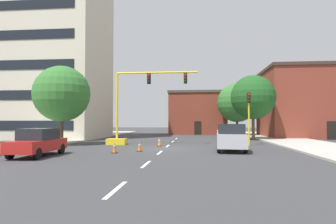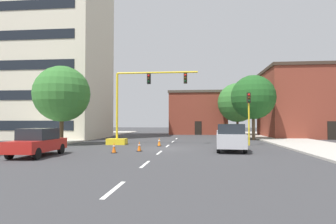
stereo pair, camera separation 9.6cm
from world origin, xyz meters
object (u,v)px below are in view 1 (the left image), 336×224
(tree_right_far, at_px, (237,103))
(tree_left_near, at_px, (62,94))
(sedan_red_near_left, at_px, (38,142))
(traffic_cone_roadside_a, at_px, (114,148))
(traffic_cone_roadside_c, at_px, (140,146))
(traffic_signal_gantry, at_px, (128,121))
(pickup_truck_silver, at_px, (231,138))
(traffic_cone_roadside_b, at_px, (159,142))
(tree_right_mid, at_px, (253,97))
(traffic_light_pole_right, at_px, (249,107))

(tree_right_far, xyz_separation_m, tree_left_near, (-18.58, -19.23, -0.30))
(sedan_red_near_left, bearing_deg, traffic_cone_roadside_a, 27.98)
(traffic_cone_roadside_c, bearing_deg, traffic_signal_gantry, 111.19)
(traffic_signal_gantry, bearing_deg, pickup_truck_silver, -28.14)
(traffic_cone_roadside_b, bearing_deg, tree_right_mid, 43.70)
(pickup_truck_silver, bearing_deg, traffic_signal_gantry, 151.86)
(traffic_signal_gantry, relative_size, pickup_truck_silver, 1.54)
(tree_left_near, xyz_separation_m, pickup_truck_silver, (14.99, -3.75, -3.76))
(sedan_red_near_left, distance_m, traffic_cone_roadside_a, 4.84)
(pickup_truck_silver, bearing_deg, tree_right_mid, 72.33)
(tree_right_mid, height_order, traffic_cone_roadside_b, tree_right_mid)
(tree_right_mid, relative_size, pickup_truck_silver, 1.38)
(traffic_signal_gantry, distance_m, traffic_cone_roadside_c, 6.64)
(tree_right_far, height_order, tree_right_mid, tree_right_far)
(traffic_signal_gantry, bearing_deg, tree_left_near, -170.18)
(traffic_signal_gantry, height_order, traffic_cone_roadside_b, traffic_signal_gantry)
(traffic_signal_gantry, height_order, traffic_cone_roadside_a, traffic_signal_gantry)
(traffic_signal_gantry, height_order, pickup_truck_silver, traffic_signal_gantry)
(tree_left_near, bearing_deg, sedan_red_near_left, -73.05)
(tree_right_mid, relative_size, traffic_cone_roadside_a, 10.03)
(sedan_red_near_left, bearing_deg, traffic_signal_gantry, 69.98)
(traffic_signal_gantry, distance_m, traffic_cone_roadside_b, 3.94)
(tree_right_far, distance_m, tree_left_near, 26.74)
(tree_right_mid, xyz_separation_m, traffic_cone_roadside_a, (-12.22, -15.17, -4.63))
(traffic_cone_roadside_a, distance_m, traffic_cone_roadside_b, 6.22)
(sedan_red_near_left, relative_size, traffic_cone_roadside_c, 6.17)
(traffic_signal_gantry, xyz_separation_m, sedan_red_near_left, (-3.45, -9.48, -1.32))
(traffic_light_pole_right, relative_size, pickup_truck_silver, 0.87)
(traffic_light_pole_right, height_order, tree_right_far, tree_right_far)
(traffic_cone_roadside_c, bearing_deg, traffic_cone_roadside_b, 79.07)
(tree_right_mid, height_order, sedan_red_near_left, tree_right_mid)
(traffic_signal_gantry, xyz_separation_m, tree_right_far, (12.55, 18.19, 2.83))
(traffic_light_pole_right, relative_size, sedan_red_near_left, 1.06)
(tree_left_near, bearing_deg, traffic_signal_gantry, 9.82)
(traffic_light_pole_right, bearing_deg, pickup_truck_silver, -114.04)
(pickup_truck_silver, distance_m, sedan_red_near_left, 13.27)
(tree_left_near, distance_m, traffic_cone_roadside_c, 10.61)
(sedan_red_near_left, bearing_deg, traffic_cone_roadside_c, 31.56)
(traffic_light_pole_right, relative_size, tree_left_near, 0.65)
(tree_right_far, xyz_separation_m, traffic_cone_roadside_b, (-9.39, -19.66, -4.66))
(traffic_cone_roadside_b, bearing_deg, traffic_cone_roadside_c, -100.93)
(tree_right_far, relative_size, traffic_cone_roadside_c, 10.92)
(traffic_light_pole_right, xyz_separation_m, sedan_red_near_left, (-14.63, -9.64, -2.64))
(tree_right_far, height_order, pickup_truck_silver, tree_right_far)
(sedan_red_near_left, relative_size, traffic_cone_roadside_a, 5.98)
(traffic_light_pole_right, height_order, traffic_cone_roadside_b, traffic_light_pole_right)
(tree_right_far, relative_size, tree_right_mid, 1.06)
(traffic_signal_gantry, height_order, traffic_cone_roadside_c, traffic_signal_gantry)
(tree_right_mid, distance_m, pickup_truck_silver, 13.96)
(traffic_cone_roadside_b, bearing_deg, pickup_truck_silver, -29.85)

